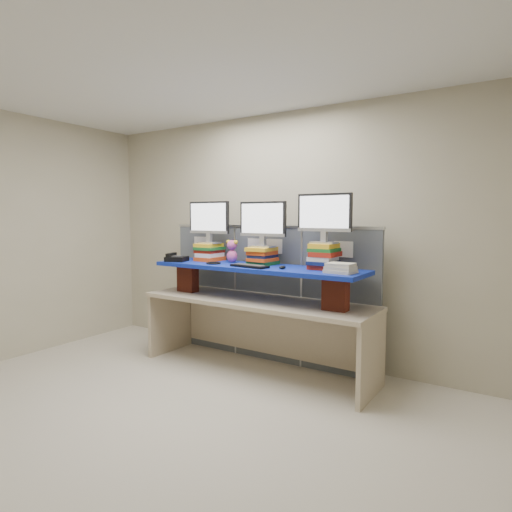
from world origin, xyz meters
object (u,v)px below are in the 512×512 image
Objects in this scene: blue_board at (256,268)px; monitor_right at (324,215)px; desk at (256,314)px; desk_phone at (176,258)px; keyboard at (249,266)px; monitor_left at (209,220)px; monitor_center at (263,221)px.

monitor_right is (0.71, 0.11, 0.54)m from blue_board.
blue_board reaches higher than desk.
keyboard is at bearing -20.78° from desk_phone.
blue_board is 5.36× the size of keyboard.
monitor_left is 1.00× the size of monitor_right.
desk_phone is at bearing -171.45° from blue_board.
desk_phone is (-0.27, -0.26, -0.44)m from monitor_left.
monitor_left is (-0.72, 0.13, 0.49)m from blue_board.
desk_phone is at bearing -164.96° from monitor_center.
monitor_left reaches higher than desk.
blue_board is 0.49m from monitor_center.
blue_board is 0.88m from monitor_left.
monitor_right is at bearing 0.00° from monitor_center.
keyboard is (0.74, -0.29, -0.46)m from monitor_left.
monitor_left is 0.92m from keyboard.
keyboard is at bearing -80.73° from desk.
keyboard is 1.57× the size of desk_phone.
keyboard is (-0.69, -0.27, -0.51)m from monitor_right.
monitor_right is 1.27× the size of keyboard.
desk is 1.22m from monitor_left.
monitor_left is 2.00× the size of desk_phone.
monitor_right reaches higher than desk.
monitor_left is 0.73m from monitor_center.
monitor_center is (0.01, 0.12, 0.48)m from blue_board.
monitor_center reaches higher than desk.
monitor_right reaches higher than desk_phone.
monitor_center is at bearing -5.24° from desk_phone.
blue_board is at bearing 106.99° from keyboard.
monitor_right is at bearing 29.82° from keyboard.
desk_phone is (-1.70, -0.24, -0.48)m from monitor_right.
desk is at bearing -11.73° from desk_phone.
desk_phone reaches higher than blue_board.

